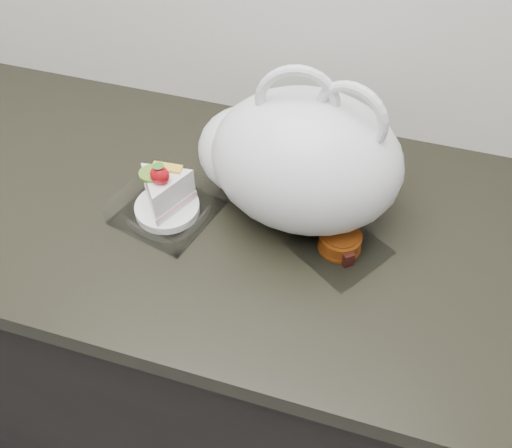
% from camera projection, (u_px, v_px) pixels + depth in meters
% --- Properties ---
extents(counter, '(2.04, 0.64, 0.90)m').
position_uv_depth(counter, '(200.00, 331.00, 1.39)').
color(counter, black).
rests_on(counter, ground).
extents(cake_tray, '(0.19, 0.19, 0.12)m').
position_uv_depth(cake_tray, '(166.00, 200.00, 1.01)').
color(cake_tray, white).
rests_on(cake_tray, counter).
extents(mooncake_wrap, '(0.20, 0.19, 0.03)m').
position_uv_depth(mooncake_wrap, '(340.00, 243.00, 0.97)').
color(mooncake_wrap, white).
rests_on(mooncake_wrap, counter).
extents(plastic_bag, '(0.37, 0.27, 0.30)m').
position_uv_depth(plastic_bag, '(295.00, 158.00, 0.96)').
color(plastic_bag, silver).
rests_on(plastic_bag, counter).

